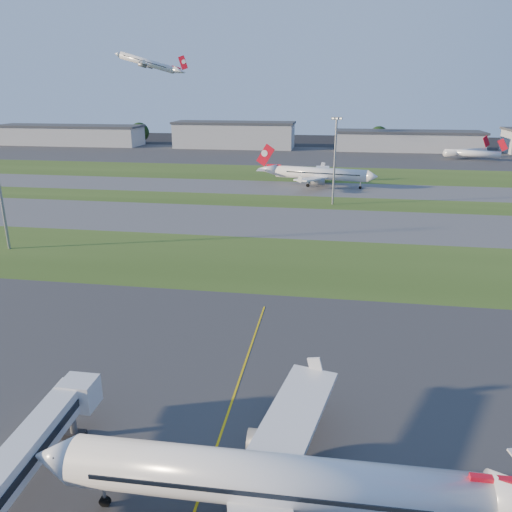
% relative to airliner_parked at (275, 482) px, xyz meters
% --- Properties ---
extents(ground, '(700.00, 700.00, 0.00)m').
position_rel_airliner_parked_xyz_m(ground, '(-11.79, 12.01, -4.40)').
color(ground, black).
rests_on(ground, ground).
extents(apron_near, '(300.00, 70.00, 0.01)m').
position_rel_airliner_parked_xyz_m(apron_near, '(-11.79, 12.01, -4.40)').
color(apron_near, '#333335').
rests_on(apron_near, ground).
extents(grass_strip_a, '(300.00, 34.00, 0.01)m').
position_rel_airliner_parked_xyz_m(grass_strip_a, '(-11.79, 64.01, -4.40)').
color(grass_strip_a, '#324A18').
rests_on(grass_strip_a, ground).
extents(taxiway_a, '(300.00, 32.00, 0.01)m').
position_rel_airliner_parked_xyz_m(taxiway_a, '(-11.79, 97.01, -4.40)').
color(taxiway_a, '#515154').
rests_on(taxiway_a, ground).
extents(grass_strip_b, '(300.00, 18.00, 0.01)m').
position_rel_airliner_parked_xyz_m(grass_strip_b, '(-11.79, 122.01, -4.40)').
color(grass_strip_b, '#324A18').
rests_on(grass_strip_b, ground).
extents(taxiway_b, '(300.00, 26.00, 0.01)m').
position_rel_airliner_parked_xyz_m(taxiway_b, '(-11.79, 144.01, -4.40)').
color(taxiway_b, '#515154').
rests_on(taxiway_b, ground).
extents(grass_strip_c, '(300.00, 40.00, 0.01)m').
position_rel_airliner_parked_xyz_m(grass_strip_c, '(-11.79, 177.01, -4.40)').
color(grass_strip_c, '#324A18').
rests_on(grass_strip_c, ground).
extents(apron_far, '(400.00, 80.00, 0.01)m').
position_rel_airliner_parked_xyz_m(apron_far, '(-11.79, 237.01, -4.40)').
color(apron_far, '#333335').
rests_on(apron_far, ground).
extents(yellow_line, '(0.25, 60.00, 0.02)m').
position_rel_airliner_parked_xyz_m(yellow_line, '(-6.79, 12.01, -4.40)').
color(yellow_line, gold).
rests_on(yellow_line, ground).
extents(airliner_parked, '(40.19, 34.11, 12.55)m').
position_rel_airliner_parked_xyz_m(airliner_parked, '(0.00, 0.00, 0.00)').
color(airliner_parked, white).
rests_on(airliner_parked, ground).
extents(airliner_taxiing, '(40.86, 34.34, 12.87)m').
position_rel_airliner_parked_xyz_m(airliner_taxiing, '(-1.96, 149.58, 0.11)').
color(airliner_taxiing, white).
rests_on(airliner_taxiing, ground).
extents(airliner_departing, '(34.42, 29.14, 10.74)m').
position_rel_airliner_parked_xyz_m(airliner_departing, '(-91.46, 223.63, 41.40)').
color(airliner_departing, white).
extents(mini_jet_near, '(25.37, 16.29, 9.48)m').
position_rel_airliner_parked_xyz_m(mini_jet_near, '(68.33, 237.82, -1.12)').
color(mini_jet_near, white).
rests_on(mini_jet_near, ground).
extents(mini_jet_far, '(27.76, 10.99, 9.48)m').
position_rel_airliner_parked_xyz_m(mini_jet_far, '(70.28, 231.95, -1.12)').
color(mini_jet_far, white).
rests_on(mini_jet_far, ground).
extents(light_mast_centre, '(3.20, 0.70, 25.80)m').
position_rel_airliner_parked_xyz_m(light_mast_centre, '(3.21, 120.01, 10.41)').
color(light_mast_centre, gray).
rests_on(light_mast_centre, ground).
extents(hangar_far_west, '(91.80, 23.00, 12.20)m').
position_rel_airliner_parked_xyz_m(hangar_far_west, '(-161.79, 267.01, 1.73)').
color(hangar_far_west, '#999CA1').
rests_on(hangar_far_west, ground).
extents(hangar_west, '(71.40, 23.00, 15.20)m').
position_rel_airliner_parked_xyz_m(hangar_west, '(-56.79, 267.01, 3.23)').
color(hangar_west, '#999CA1').
rests_on(hangar_west, ground).
extents(hangar_east, '(81.60, 23.00, 11.20)m').
position_rel_airliner_parked_xyz_m(hangar_east, '(43.21, 267.01, 1.23)').
color(hangar_east, '#999CA1').
rests_on(hangar_east, ground).
extents(tree_far_west, '(11.00, 11.00, 12.00)m').
position_rel_airliner_parked_xyz_m(tree_far_west, '(-201.79, 280.01, 2.08)').
color(tree_far_west, black).
rests_on(tree_far_west, ground).
extents(tree_west, '(12.10, 12.10, 13.20)m').
position_rel_airliner_parked_xyz_m(tree_west, '(-121.79, 282.01, 2.73)').
color(tree_west, black).
rests_on(tree_west, ground).
extents(tree_mid_west, '(9.90, 9.90, 10.80)m').
position_rel_airliner_parked_xyz_m(tree_mid_west, '(-31.79, 278.01, 1.43)').
color(tree_mid_west, black).
rests_on(tree_mid_west, ground).
extents(tree_mid_east, '(11.55, 11.55, 12.60)m').
position_rel_airliner_parked_xyz_m(tree_mid_east, '(28.21, 281.01, 2.41)').
color(tree_mid_east, black).
rests_on(tree_mid_east, ground).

